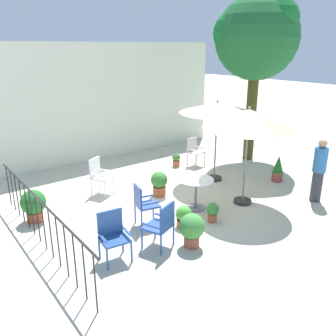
{
  "coord_description": "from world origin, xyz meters",
  "views": [
    {
      "loc": [
        -5.12,
        -6.31,
        3.71
      ],
      "look_at": [
        0.0,
        0.43,
        0.77
      ],
      "focal_mm": 37.72,
      "sensor_mm": 36.0,
      "label": 1
    }
  ],
  "objects": [
    {
      "name": "cafe_table_0",
      "position": [
        0.06,
        -0.58,
        0.53
      ],
      "size": [
        0.84,
        0.84,
        0.75
      ],
      "color": "silver",
      "rests_on": "ground"
    },
    {
      "name": "standing_person",
      "position": [
        2.78,
        -2.06,
        0.83
      ],
      "size": [
        0.38,
        0.38,
        1.61
      ],
      "color": "#33333D",
      "rests_on": "ground"
    },
    {
      "name": "potted_plant_6",
      "position": [
        -0.08,
        -1.3,
        0.25
      ],
      "size": [
        0.29,
        0.29,
        0.45
      ],
      "color": "#B15536",
      "rests_on": "ground"
    },
    {
      "name": "patio_chair_2",
      "position": [
        -1.38,
        -0.52,
        0.54
      ],
      "size": [
        0.54,
        0.51,
        0.94
      ],
      "color": "#324D98",
      "rests_on": "ground"
    },
    {
      "name": "potted_plant_4",
      "position": [
        -0.17,
        0.58,
        0.36
      ],
      "size": [
        0.43,
        0.43,
        0.66
      ],
      "color": "#A8512C",
      "rests_on": "ground"
    },
    {
      "name": "patio_chair_1",
      "position": [
        2.21,
        1.9,
        0.53
      ],
      "size": [
        0.49,
        0.47,
        0.91
      ],
      "color": "silver",
      "rests_on": "ground"
    },
    {
      "name": "potted_plant_0",
      "position": [
        3.17,
        -0.63,
        0.37
      ],
      "size": [
        0.31,
        0.31,
        0.76
      ],
      "color": "brown",
      "rests_on": "ground"
    },
    {
      "name": "villa_facade",
      "position": [
        0.0,
        4.57,
        1.91
      ],
      "size": [
        9.82,
        0.3,
        3.83
      ],
      "primitive_type": "cube",
      "color": "silver",
      "rests_on": "ground"
    },
    {
      "name": "patio_umbrella_0",
      "position": [
        1.22,
        -1.04,
        2.1
      ],
      "size": [
        2.13,
        2.13,
        2.41
      ],
      "color": "#2D2D2D",
      "rests_on": "ground"
    },
    {
      "name": "shade_tree",
      "position": [
        4.2,
        1.35,
        3.93
      ],
      "size": [
        2.74,
        2.6,
        5.24
      ],
      "color": "#424119",
      "rests_on": "ground"
    },
    {
      "name": "potted_plant_1",
      "position": [
        1.66,
        2.17,
        0.22
      ],
      "size": [
        0.25,
        0.25,
        0.42
      ],
      "color": "#BA543D",
      "rests_on": "ground"
    },
    {
      "name": "terrace_railing",
      "position": [
        -3.4,
        -0.0,
        0.68
      ],
      "size": [
        0.03,
        5.04,
        1.01
      ],
      "color": "black",
      "rests_on": "ground"
    },
    {
      "name": "patio_umbrella_1",
      "position": [
        1.79,
        0.55,
        2.08
      ],
      "size": [
        2.09,
        2.09,
        2.31
      ],
      "color": "#2D2D2D",
      "rests_on": "ground"
    },
    {
      "name": "potted_plant_5",
      "position": [
        -1.11,
        -1.8,
        0.39
      ],
      "size": [
        0.5,
        0.5,
        0.69
      ],
      "color": "#994E39",
      "rests_on": "ground"
    },
    {
      "name": "patio_chair_4",
      "position": [
        -1.6,
        -1.49,
        0.53
      ],
      "size": [
        0.64,
        0.62,
        0.94
      ],
      "color": "#2C4C9E",
      "rests_on": "ground"
    },
    {
      "name": "patio_chair_0",
      "position": [
        -1.33,
        1.64,
        0.56
      ],
      "size": [
        0.63,
        0.63,
        0.97
      ],
      "color": "white",
      "rests_on": "ground"
    },
    {
      "name": "patio_chair_3",
      "position": [
        -2.52,
        -1.24,
        0.52
      ],
      "size": [
        0.55,
        0.49,
        0.93
      ],
      "color": "#2A4F91",
      "rests_on": "ground"
    },
    {
      "name": "ground_plane",
      "position": [
        0.0,
        0.0,
        0.0
      ],
      "size": [
        60.0,
        60.0,
        0.0
      ],
      "primitive_type": "plane",
      "color": "beige"
    },
    {
      "name": "potted_plant_3",
      "position": [
        -0.72,
        -1.08,
        0.24
      ],
      "size": [
        0.34,
        0.35,
        0.48
      ],
      "color": "#BD532F",
      "rests_on": "ground"
    },
    {
      "name": "potted_plant_2",
      "position": [
        -3.21,
        1.1,
        0.41
      ],
      "size": [
        0.55,
        0.55,
        0.74
      ],
      "color": "#AA472B",
      "rests_on": "ground"
    }
  ]
}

